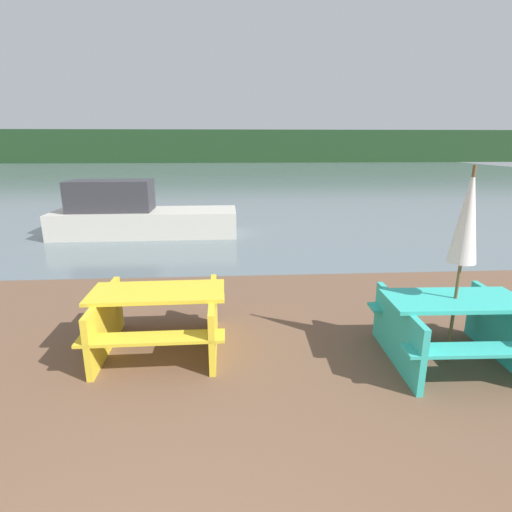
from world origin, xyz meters
TOP-DOWN VIEW (x-y plane):
  - water at (0.00, 31.48)m, footprint 60.00×50.00m
  - far_treeline at (0.00, 51.48)m, footprint 80.00×1.60m
  - picnic_table_teal at (3.05, 3.26)m, footprint 1.56×1.42m
  - picnic_table_yellow at (-0.33, 3.76)m, footprint 1.60×1.40m
  - umbrella_white at (3.05, 3.26)m, footprint 0.30×0.30m
  - boat at (-2.00, 10.17)m, footprint 4.91×1.54m

SIDE VIEW (x-z plane):
  - water at x=0.00m, z-range 0.00..0.00m
  - picnic_table_yellow at x=-0.33m, z-range 0.07..0.83m
  - picnic_table_teal at x=3.05m, z-range 0.07..0.85m
  - boat at x=-2.00m, z-range -0.21..1.29m
  - umbrella_white at x=3.05m, z-range 0.58..2.82m
  - far_treeline at x=0.00m, z-range 0.00..4.00m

